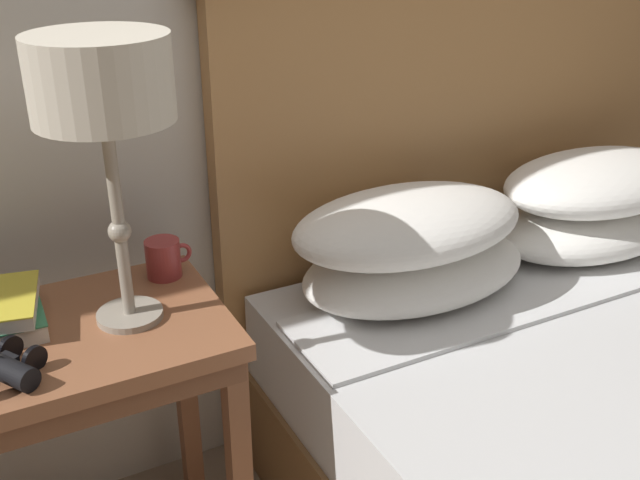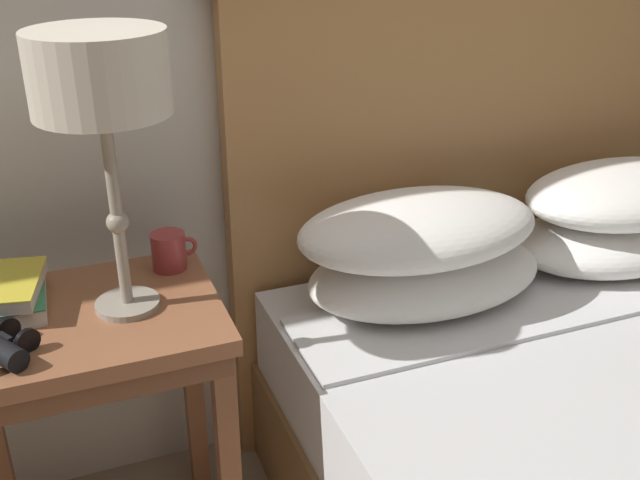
# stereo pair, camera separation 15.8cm
# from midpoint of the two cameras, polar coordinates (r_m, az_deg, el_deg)

# --- Properties ---
(nightstand) EXTENTS (0.54, 0.43, 0.67)m
(nightstand) POSITION_cam_midpoint_polar(r_m,az_deg,el_deg) (1.61, -14.38, -8.75)
(nightstand) COLOR brown
(nightstand) RESTS_ON ground_plane
(table_lamp) EXTENTS (0.25, 0.25, 0.55)m
(table_lamp) POSITION_cam_midpoint_polar(r_m,az_deg,el_deg) (1.39, -13.28, 11.49)
(table_lamp) COLOR gray
(table_lamp) RESTS_ON nightstand
(book_on_nightstand) EXTENTS (0.16, 0.21, 0.04)m
(book_on_nightstand) POSITION_cam_midpoint_polar(r_m,az_deg,el_deg) (1.61, -20.28, -4.38)
(book_on_nightstand) COLOR silver
(book_on_nightstand) RESTS_ON nightstand
(book_stacked_on_top) EXTENTS (0.18, 0.22, 0.03)m
(book_stacked_on_top) POSITION_cam_midpoint_polar(r_m,az_deg,el_deg) (1.59, -20.59, -3.41)
(book_stacked_on_top) COLOR silver
(book_stacked_on_top) RESTS_ON book_on_nightstand
(coffee_mug) EXTENTS (0.10, 0.08, 0.08)m
(coffee_mug) POSITION_cam_midpoint_polar(r_m,az_deg,el_deg) (1.68, -8.79, -0.89)
(coffee_mug) COLOR #993333
(coffee_mug) RESTS_ON nightstand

